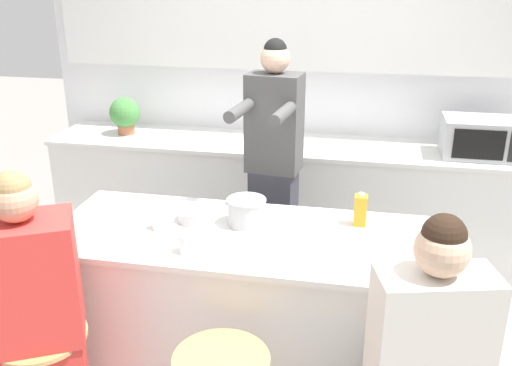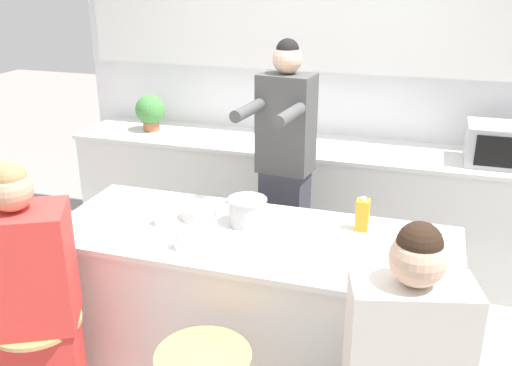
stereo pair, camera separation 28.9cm
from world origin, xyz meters
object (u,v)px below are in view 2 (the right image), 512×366
(coffee_cup_near, at_px, (162,217))
(potted_plant, at_px, (150,111))
(microwave, at_px, (508,145))
(kitchen_island, at_px, (252,309))
(fruit_bowl, at_px, (199,213))
(person_wrapped_blanket, at_px, (32,318))
(coffee_cup_far, at_px, (182,240))
(person_cooking, at_px, (285,183))
(banana_bunch, at_px, (430,282))
(cooking_pot, at_px, (247,211))
(juice_carton, at_px, (362,215))

(coffee_cup_near, xyz_separation_m, potted_plant, (-0.85, 1.54, 0.15))
(microwave, bearing_deg, coffee_cup_near, -140.44)
(kitchen_island, height_order, potted_plant, potted_plant)
(potted_plant, bearing_deg, fruit_bowl, -54.52)
(potted_plant, bearing_deg, person_wrapped_blanket, -77.19)
(coffee_cup_near, relative_size, coffee_cup_far, 1.00)
(person_wrapped_blanket, distance_m, coffee_cup_near, 0.79)
(person_cooking, bearing_deg, coffee_cup_far, -96.94)
(banana_bunch, bearing_deg, cooking_pot, 158.85)
(juice_carton, bearing_deg, fruit_bowl, -172.42)
(fruit_bowl, height_order, potted_plant, potted_plant)
(fruit_bowl, bearing_deg, coffee_cup_far, -79.63)
(cooking_pot, bearing_deg, coffee_cup_near, -161.61)
(cooking_pot, distance_m, banana_bunch, 1.01)
(coffee_cup_far, distance_m, banana_bunch, 1.15)
(kitchen_island, relative_size, fruit_bowl, 10.67)
(coffee_cup_near, bearing_deg, fruit_bowl, 41.23)
(kitchen_island, relative_size, coffee_cup_far, 18.58)
(fruit_bowl, xyz_separation_m, juice_carton, (0.86, 0.11, 0.05))
(banana_bunch, bearing_deg, microwave, 75.58)
(person_wrapped_blanket, xyz_separation_m, banana_bunch, (1.71, 0.44, 0.24))
(person_cooking, bearing_deg, person_wrapped_blanket, -112.38)
(fruit_bowl, relative_size, microwave, 0.37)
(person_cooking, xyz_separation_m, microwave, (1.35, 0.72, 0.16))
(kitchen_island, bearing_deg, coffee_cup_near, -176.50)
(person_cooking, bearing_deg, fruit_bowl, -108.87)
(kitchen_island, distance_m, banana_bunch, 1.03)
(person_wrapped_blanket, height_order, microwave, person_wrapped_blanket)
(coffee_cup_far, bearing_deg, juice_carton, 30.54)
(kitchen_island, bearing_deg, microwave, 47.91)
(person_wrapped_blanket, xyz_separation_m, juice_carton, (1.36, 0.92, 0.31))
(person_cooking, height_order, fruit_bowl, person_cooking)
(person_wrapped_blanket, bearing_deg, microwave, 17.86)
(coffee_cup_near, relative_size, microwave, 0.21)
(person_cooking, bearing_deg, coffee_cup_near, -113.91)
(coffee_cup_far, bearing_deg, fruit_bowl, 100.37)
(person_cooking, height_order, banana_bunch, person_cooking)
(coffee_cup_far, relative_size, potted_plant, 0.38)
(person_cooking, xyz_separation_m, coffee_cup_far, (-0.25, -1.00, 0.05))
(person_cooking, height_order, cooking_pot, person_cooking)
(coffee_cup_far, height_order, potted_plant, potted_plant)
(cooking_pot, bearing_deg, person_wrapped_blanket, -133.76)
(coffee_cup_near, height_order, banana_bunch, coffee_cup_near)
(kitchen_island, height_order, juice_carton, juice_carton)
(banana_bunch, distance_m, juice_carton, 0.59)
(person_wrapped_blanket, bearing_deg, banana_bunch, -12.68)
(cooking_pot, distance_m, fruit_bowl, 0.28)
(person_cooking, distance_m, coffee_cup_far, 1.03)
(banana_bunch, bearing_deg, person_wrapped_blanket, -165.47)
(juice_carton, distance_m, microwave, 1.48)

